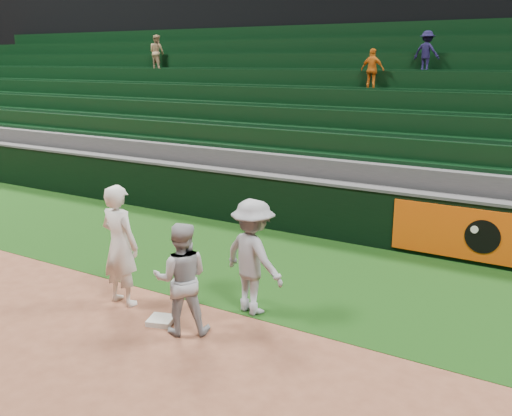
{
  "coord_description": "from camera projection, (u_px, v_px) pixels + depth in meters",
  "views": [
    {
      "loc": [
        5.07,
        -5.81,
        3.78
      ],
      "look_at": [
        0.11,
        2.3,
        1.3
      ],
      "focal_mm": 40.0,
      "sensor_mm": 36.0,
      "label": 1
    }
  ],
  "objects": [
    {
      "name": "base_coach",
      "position": [
        253.0,
        257.0,
        8.59
      ],
      "size": [
        1.29,
        0.96,
        1.78
      ],
      "primitive_type": "imported",
      "rotation": [
        0.0,
        0.0,
        2.85
      ],
      "color": "gray",
      "rests_on": "foul_grass"
    },
    {
      "name": "first_base",
      "position": [
        161.0,
        320.0,
        8.43
      ],
      "size": [
        0.45,
        0.45,
        0.08
      ],
      "primitive_type": "cube",
      "rotation": [
        0.0,
        0.0,
        0.34
      ],
      "color": "silver",
      "rests_on": "ground"
    },
    {
      "name": "field_wall",
      "position": [
        322.0,
        208.0,
        12.43
      ],
      "size": [
        36.0,
        0.45,
        1.25
      ],
      "color": "black",
      "rests_on": "ground"
    },
    {
      "name": "ground",
      "position": [
        167.0,
        327.0,
        8.31
      ],
      "size": [
        70.0,
        70.0,
        0.0
      ],
      "primitive_type": "plane",
      "color": "brown",
      "rests_on": "ground"
    },
    {
      "name": "stadium_seating",
      "position": [
        382.0,
        140.0,
        15.29
      ],
      "size": [
        36.0,
        5.95,
        4.85
      ],
      "color": "#363638",
      "rests_on": "ground"
    },
    {
      "name": "foul_grass",
      "position": [
        270.0,
        265.0,
        10.79
      ],
      "size": [
        36.0,
        4.2,
        0.01
      ],
      "primitive_type": "cube",
      "color": "black",
      "rests_on": "ground"
    },
    {
      "name": "baserunner",
      "position": [
        181.0,
        279.0,
        7.97
      ],
      "size": [
        1.0,
        0.95,
        1.63
      ],
      "primitive_type": "imported",
      "rotation": [
        0.0,
        0.0,
        3.73
      ],
      "color": "#9B9EA5",
      "rests_on": "ground"
    },
    {
      "name": "first_baseman",
      "position": [
        120.0,
        245.0,
        8.9
      ],
      "size": [
        0.73,
        0.51,
        1.94
      ],
      "primitive_type": "imported",
      "rotation": [
        0.0,
        0.0,
        3.08
      ],
      "color": "silver",
      "rests_on": "ground"
    }
  ]
}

